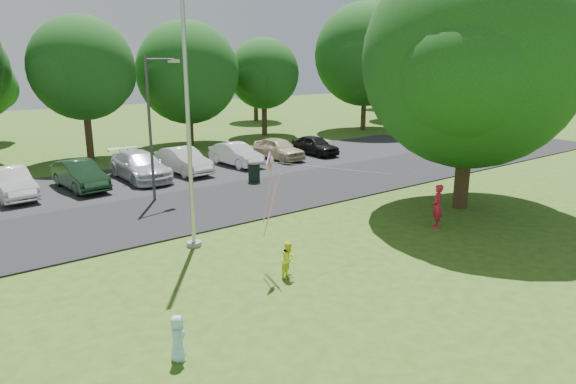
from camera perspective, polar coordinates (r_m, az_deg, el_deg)
ground at (r=16.08m, az=9.39°, el=-8.30°), size 120.00×120.00×0.00m
park_road at (r=22.82m, az=-7.12°, el=-1.18°), size 60.00×6.00×0.06m
parking_strip at (r=28.48m, az=-13.71°, el=1.70°), size 42.00×7.00×0.06m
flagpole at (r=16.91m, az=-11.03°, el=7.42°), size 0.50×0.50×10.00m
street_lamp at (r=23.19m, az=-14.67°, el=8.21°), size 1.76×0.56×6.32m
trash_can at (r=26.31m, az=-3.79°, el=2.10°), size 0.63×0.63×1.00m
big_tree at (r=22.30m, az=19.82°, el=13.20°), size 9.42×8.79×10.58m
tree_row at (r=36.51m, az=-17.60°, el=13.22°), size 64.35×11.94×10.88m
horizon_trees at (r=46.47m, az=-18.69°, el=11.57°), size 77.46×7.20×7.02m
parked_cars at (r=28.00m, az=-15.48°, el=2.85°), size 22.92×5.21×1.43m
woman at (r=20.04m, az=16.24°, el=-1.53°), size 0.71×0.71×1.66m
child_yellow at (r=15.05m, az=0.10°, el=-7.48°), size 0.66×0.60×1.10m
child_blue at (r=11.46m, az=-12.15°, el=-15.58°), size 0.44×0.57×1.03m
kite at (r=15.01m, az=-1.34°, el=1.73°), size 7.52×0.80×2.62m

